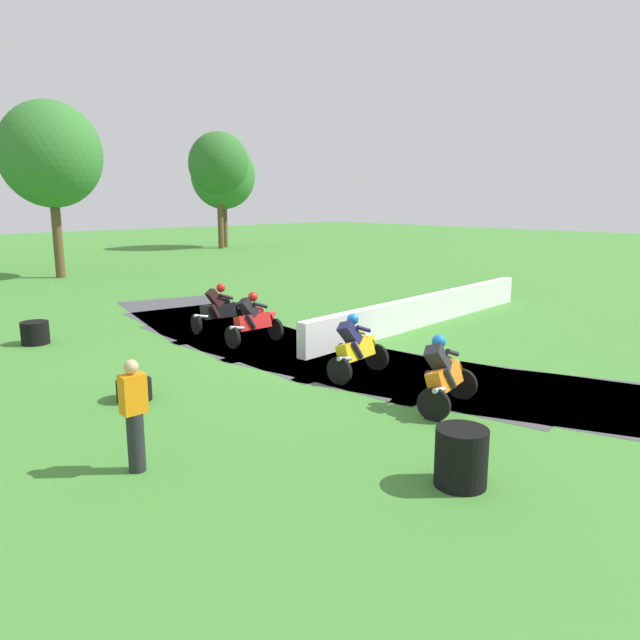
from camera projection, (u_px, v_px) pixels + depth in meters
ground_plane at (314, 356)px, 14.77m from camera, size 120.00×120.00×0.00m
track_asphalt at (329, 351)px, 15.18m from camera, size 6.77×21.23×0.01m
safety_barrier at (427, 310)px, 18.42m from camera, size 11.16×1.29×0.90m
motorcycle_lead_black at (221, 308)px, 17.41m from camera, size 1.71×0.87×1.42m
motorcycle_chase_red at (255, 319)px, 15.96m from camera, size 1.69×0.79×1.43m
motorcycle_trailing_yellow at (357, 346)px, 13.06m from camera, size 1.67×0.95×1.43m
motorcycle_fourth_orange at (445, 373)px, 11.06m from camera, size 1.68×1.09×1.43m
tire_stack_near at (35, 333)px, 15.93m from camera, size 0.71×0.71×0.60m
tire_stack_mid_a at (134, 390)px, 11.53m from camera, size 0.66×0.66×0.40m
tire_stack_mid_b at (461, 457)px, 8.06m from camera, size 0.71×0.71×0.80m
track_marshal at (134, 416)px, 8.40m from camera, size 0.34×0.24×1.63m
tree_far_right at (219, 165)px, 44.98m from camera, size 4.50×4.50×8.63m
tree_mid_rise at (51, 155)px, 28.11m from camera, size 4.68×4.68×8.24m
tree_behind_barrier at (223, 175)px, 46.26m from camera, size 4.90×4.90×8.08m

